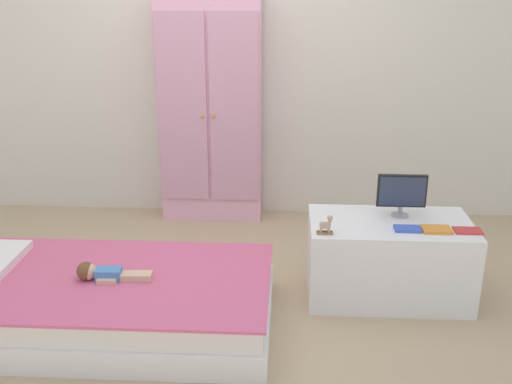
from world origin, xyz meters
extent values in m
cube|color=tan|center=(0.00, 0.00, -0.01)|extent=(10.00, 10.00, 0.02)
cube|color=silver|center=(0.00, 1.57, 1.35)|extent=(6.40, 0.05, 2.70)
cube|color=white|center=(-0.44, -0.17, 0.07)|extent=(1.76, 0.95, 0.14)
cube|color=silver|center=(-0.44, -0.17, 0.20)|extent=(1.72, 0.91, 0.12)
cube|color=#D65B84|center=(-0.44, -0.17, 0.27)|extent=(1.75, 0.94, 0.02)
cube|color=#4C84C6|center=(-0.40, -0.18, 0.31)|extent=(0.13, 0.09, 0.06)
cube|color=#DBB293|center=(-0.26, -0.16, 0.30)|extent=(0.16, 0.04, 0.04)
cube|color=#DBB293|center=(-0.26, -0.19, 0.30)|extent=(0.16, 0.04, 0.04)
cube|color=#DBB293|center=(-0.40, -0.13, 0.29)|extent=(0.10, 0.03, 0.03)
cube|color=#DBB293|center=(-0.40, -0.24, 0.29)|extent=(0.10, 0.03, 0.03)
sphere|color=#DBB293|center=(-0.51, -0.19, 0.32)|extent=(0.09, 0.09, 0.09)
sphere|color=brown|center=(-0.52, -0.19, 0.32)|extent=(0.10, 0.10, 0.10)
cube|color=#EFADCC|center=(-0.06, 1.41, 0.83)|extent=(0.75, 0.24, 1.66)
cube|color=#D298B3|center=(-0.25, 1.28, 0.87)|extent=(0.35, 0.02, 1.36)
cube|color=#D298B3|center=(0.13, 1.28, 0.87)|extent=(0.35, 0.02, 1.36)
sphere|color=gold|center=(-0.10, 1.26, 0.83)|extent=(0.02, 0.02, 0.02)
sphere|color=gold|center=(-0.02, 1.26, 0.83)|extent=(0.02, 0.02, 0.02)
cube|color=white|center=(1.11, 0.23, 0.23)|extent=(0.91, 0.52, 0.46)
cylinder|color=#99999E|center=(1.17, 0.32, 0.47)|extent=(0.10, 0.10, 0.01)
cylinder|color=#99999E|center=(1.17, 0.32, 0.50)|extent=(0.02, 0.02, 0.05)
cube|color=black|center=(1.17, 0.32, 0.62)|extent=(0.28, 0.02, 0.19)
cube|color=#28334C|center=(1.17, 0.31, 0.62)|extent=(0.26, 0.01, 0.17)
cube|color=#8E6642|center=(0.72, 0.06, 0.47)|extent=(0.09, 0.01, 0.01)
cube|color=#8E6642|center=(0.72, 0.03, 0.47)|extent=(0.09, 0.01, 0.01)
cube|color=tan|center=(0.72, 0.05, 0.51)|extent=(0.06, 0.03, 0.03)
cylinder|color=tan|center=(0.75, 0.06, 0.49)|extent=(0.01, 0.01, 0.02)
cylinder|color=tan|center=(0.75, 0.04, 0.49)|extent=(0.01, 0.01, 0.02)
cylinder|color=tan|center=(0.70, 0.06, 0.49)|extent=(0.01, 0.01, 0.02)
cylinder|color=tan|center=(0.70, 0.04, 0.49)|extent=(0.01, 0.01, 0.02)
cylinder|color=tan|center=(0.75, 0.05, 0.54)|extent=(0.02, 0.02, 0.02)
sphere|color=tan|center=(0.75, 0.05, 0.56)|extent=(0.03, 0.03, 0.03)
cube|color=blue|center=(1.18, 0.12, 0.47)|extent=(0.14, 0.08, 0.02)
cube|color=orange|center=(1.33, 0.12, 0.47)|extent=(0.16, 0.11, 0.02)
cube|color=#CC3838|center=(1.50, 0.12, 0.47)|extent=(0.15, 0.09, 0.01)
camera|label=1|loc=(0.52, -2.87, 1.74)|focal=41.20mm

